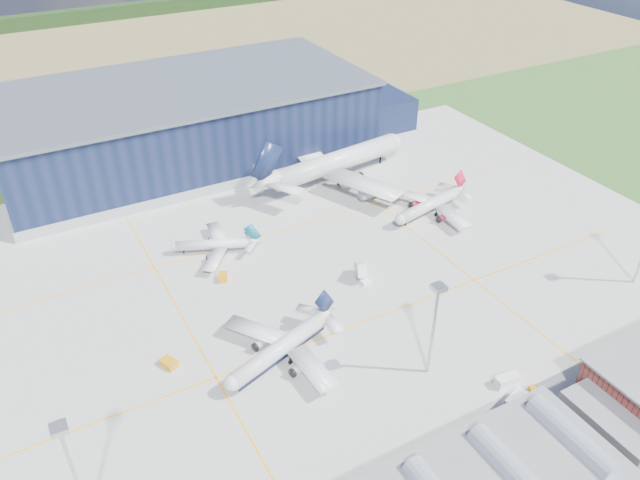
{
  "coord_description": "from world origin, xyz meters",
  "views": [
    {
      "loc": [
        -55.85,
        -102.16,
        96.05
      ],
      "look_at": [
        8.02,
        13.76,
        8.84
      ],
      "focal_mm": 35.0,
      "sensor_mm": 36.0,
      "label": 1
    }
  ],
  "objects_px": {
    "gse_van_c": "(516,401)",
    "light_mast_center": "(435,316)",
    "gse_tug_a": "(169,363)",
    "airstair": "(360,273)",
    "gse_tug_c": "(223,277)",
    "airliner_regional": "(212,240)",
    "car_b": "(598,373)",
    "airliner_red": "(430,200)",
    "gse_tug_b": "(536,392)",
    "airliner_widebody": "(337,151)",
    "airliner_navy": "(279,343)",
    "gse_van_b": "(379,192)",
    "gse_van_a": "(507,380)",
    "hangar": "(193,124)",
    "car_a": "(509,376)",
    "light_mast_west": "(69,459)"
  },
  "relations": [
    {
      "from": "light_mast_west",
      "to": "airliner_navy",
      "type": "relative_size",
      "value": 0.69
    },
    {
      "from": "light_mast_center",
      "to": "car_a",
      "type": "bearing_deg",
      "value": -35.3
    },
    {
      "from": "airliner_widebody",
      "to": "gse_van_a",
      "type": "relative_size",
      "value": 11.42
    },
    {
      "from": "gse_van_a",
      "to": "gse_van_c",
      "type": "relative_size",
      "value": 0.98
    },
    {
      "from": "gse_tug_c",
      "to": "gse_van_c",
      "type": "distance_m",
      "value": 76.26
    },
    {
      "from": "light_mast_west",
      "to": "gse_van_a",
      "type": "height_order",
      "value": "light_mast_west"
    },
    {
      "from": "car_a",
      "to": "gse_tug_a",
      "type": "bearing_deg",
      "value": 74.83
    },
    {
      "from": "airliner_navy",
      "to": "airliner_regional",
      "type": "relative_size",
      "value": 1.32
    },
    {
      "from": "gse_van_c",
      "to": "light_mast_center",
      "type": "bearing_deg",
      "value": 14.97
    },
    {
      "from": "gse_tug_a",
      "to": "gse_van_b",
      "type": "bearing_deg",
      "value": 4.16
    },
    {
      "from": "airliner_navy",
      "to": "gse_tug_c",
      "type": "bearing_deg",
      "value": -109.04
    },
    {
      "from": "airliner_widebody",
      "to": "gse_tug_a",
      "type": "bearing_deg",
      "value": -150.32
    },
    {
      "from": "hangar",
      "to": "gse_tug_c",
      "type": "height_order",
      "value": "hangar"
    },
    {
      "from": "airliner_navy",
      "to": "gse_van_b",
      "type": "relative_size",
      "value": 7.55
    },
    {
      "from": "hangar",
      "to": "airstair",
      "type": "bearing_deg",
      "value": -82.4
    },
    {
      "from": "car_b",
      "to": "airliner_widebody",
      "type": "bearing_deg",
      "value": 13.22
    },
    {
      "from": "gse_van_c",
      "to": "airliner_navy",
      "type": "bearing_deg",
      "value": 30.44
    },
    {
      "from": "gse_van_b",
      "to": "light_mast_center",
      "type": "bearing_deg",
      "value": -177.31
    },
    {
      "from": "gse_van_b",
      "to": "airstair",
      "type": "xyz_separation_m",
      "value": [
        -28.51,
        -34.32,
        0.77
      ]
    },
    {
      "from": "gse_tug_b",
      "to": "airstair",
      "type": "height_order",
      "value": "airstair"
    },
    {
      "from": "airstair",
      "to": "gse_tug_c",
      "type": "bearing_deg",
      "value": 173.94
    },
    {
      "from": "gse_van_a",
      "to": "car_b",
      "type": "bearing_deg",
      "value": -104.54
    },
    {
      "from": "gse_tug_a",
      "to": "gse_van_c",
      "type": "relative_size",
      "value": 0.71
    },
    {
      "from": "airstair",
      "to": "light_mast_west",
      "type": "bearing_deg",
      "value": -132.95
    },
    {
      "from": "gse_tug_c",
      "to": "gse_van_b",
      "type": "bearing_deg",
      "value": 37.33
    },
    {
      "from": "hangar",
      "to": "gse_tug_b",
      "type": "bearing_deg",
      "value": -80.9
    },
    {
      "from": "light_mast_west",
      "to": "car_a",
      "type": "xyz_separation_m",
      "value": [
        83.67,
        -9.68,
        -14.81
      ]
    },
    {
      "from": "gse_tug_c",
      "to": "car_b",
      "type": "height_order",
      "value": "gse_tug_c"
    },
    {
      "from": "gse_van_c",
      "to": "light_mast_west",
      "type": "bearing_deg",
      "value": 62.57
    },
    {
      "from": "hangar",
      "to": "light_mast_west",
      "type": "distance_m",
      "value": 139.77
    },
    {
      "from": "airliner_regional",
      "to": "car_b",
      "type": "bearing_deg",
      "value": 146.9
    },
    {
      "from": "gse_van_a",
      "to": "gse_tug_c",
      "type": "height_order",
      "value": "gse_van_a"
    },
    {
      "from": "light_mast_west",
      "to": "gse_van_c",
      "type": "relative_size",
      "value": 4.25
    },
    {
      "from": "gse_van_a",
      "to": "gse_van_c",
      "type": "xyz_separation_m",
      "value": [
        -2.53,
        -5.18,
        0.14
      ]
    },
    {
      "from": "gse_tug_a",
      "to": "car_a",
      "type": "height_order",
      "value": "gse_tug_a"
    },
    {
      "from": "airliner_regional",
      "to": "car_b",
      "type": "relative_size",
      "value": 6.38
    },
    {
      "from": "airliner_regional",
      "to": "gse_tug_c",
      "type": "height_order",
      "value": "airliner_regional"
    },
    {
      "from": "hangar",
      "to": "gse_van_b",
      "type": "height_order",
      "value": "hangar"
    },
    {
      "from": "gse_van_b",
      "to": "gse_van_c",
      "type": "relative_size",
      "value": 0.81
    },
    {
      "from": "airliner_regional",
      "to": "hangar",
      "type": "bearing_deg",
      "value": -82.16
    },
    {
      "from": "gse_tug_c",
      "to": "airstair",
      "type": "relative_size",
      "value": 0.65
    },
    {
      "from": "car_a",
      "to": "hangar",
      "type": "bearing_deg",
      "value": 25.34
    },
    {
      "from": "light_mast_center",
      "to": "gse_tug_c",
      "type": "height_order",
      "value": "light_mast_center"
    },
    {
      "from": "airliner_red",
      "to": "gse_tug_b",
      "type": "bearing_deg",
      "value": 58.73
    },
    {
      "from": "airstair",
      "to": "hangar",
      "type": "bearing_deg",
      "value": 119.7
    },
    {
      "from": "gse_tug_a",
      "to": "car_b",
      "type": "distance_m",
      "value": 90.79
    },
    {
      "from": "gse_van_c",
      "to": "car_a",
      "type": "distance_m",
      "value": 7.54
    },
    {
      "from": "airliner_navy",
      "to": "airliner_widebody",
      "type": "xyz_separation_m",
      "value": [
        53.25,
        67.0,
        4.44
      ]
    },
    {
      "from": "airliner_regional",
      "to": "gse_tug_c",
      "type": "xyz_separation_m",
      "value": [
        -2.17,
        -12.78,
        -3.3
      ]
    },
    {
      "from": "light_mast_center",
      "to": "airliner_red",
      "type": "xyz_separation_m",
      "value": [
        39.43,
        52.0,
        -10.35
      ]
    }
  ]
}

